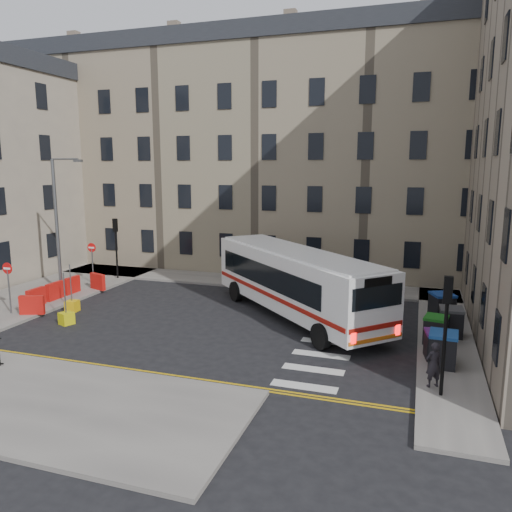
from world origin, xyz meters
The scene contains 20 objects.
ground centered at (0.00, 0.00, 0.00)m, with size 120.00×120.00×0.00m, color black.
pavement_north centered at (-6.00, 8.60, 0.07)m, with size 36.00×3.20×0.15m, color slate.
pavement_east centered at (9.00, 4.00, 0.07)m, with size 2.40×26.00×0.15m, color slate.
pavement_west centered at (-14.00, 1.00, 0.07)m, with size 6.00×22.00×0.15m, color slate.
terrace_north centered at (-7.00, 15.50, 8.62)m, with size 38.30×10.80×17.20m.
traffic_light_east centered at (8.60, -5.50, 2.87)m, with size 0.28×0.22×4.10m.
traffic_light_nw centered at (-12.00, 6.50, 2.87)m, with size 0.28×0.22×4.10m.
streetlamp centered at (-13.00, 2.00, 4.34)m, with size 0.50×0.22×8.14m.
no_entry_north centered at (-12.50, 4.50, 2.08)m, with size 0.60×0.08×3.00m.
no_entry_south centered at (-12.50, -2.50, 2.08)m, with size 0.60×0.08×3.00m.
roadworks_barriers centered at (-11.84, 0.50, 0.65)m, with size 1.66×6.26×1.00m.
bus centered at (1.67, 2.00, 1.99)m, with size 10.99×10.93×3.44m.
wheelie_bin_a centered at (8.72, -2.78, 0.82)m, with size 1.12×1.26×1.32m.
wheelie_bin_b centered at (8.50, -2.08, 0.71)m, with size 1.02×1.13×1.12m.
wheelie_bin_c centered at (8.52, -0.21, 0.75)m, with size 1.12×1.23×1.19m.
wheelie_bin_d centered at (9.19, 1.02, 0.80)m, with size 1.07×1.22×1.30m.
wheelie_bin_e centered at (8.90, 3.64, 0.81)m, with size 1.41×1.49×1.30m.
pedestrian centered at (8.33, -4.90, 0.96)m, with size 0.59×0.39×1.62m, color black.
bollard_yellow centered at (-10.00, -0.80, 0.30)m, with size 0.60×0.60×0.60m, color #EAB20D.
bollard_chevron centered at (-8.82, -2.73, 0.30)m, with size 0.60×0.60×0.60m, color #D0C80C.
Camera 1 is at (7.61, -22.38, 7.77)m, focal length 35.00 mm.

